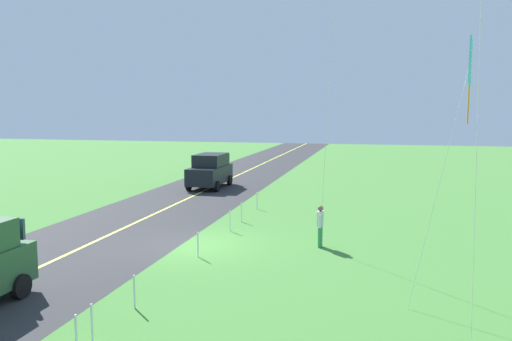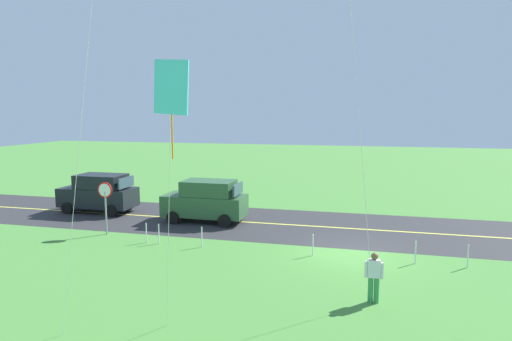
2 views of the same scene
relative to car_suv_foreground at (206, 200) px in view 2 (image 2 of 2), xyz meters
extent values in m
cube|color=#478438|center=(-7.76, 3.65, -1.20)|extent=(120.00, 120.00, 0.10)
cube|color=#2D2D30|center=(-7.76, -0.35, -1.15)|extent=(120.00, 7.00, 0.00)
cube|color=#E5E04C|center=(-7.76, -0.35, -1.15)|extent=(120.00, 0.16, 0.00)
cube|color=#2D5633|center=(0.08, 0.00, -0.26)|extent=(4.40, 1.90, 1.10)
cube|color=#2D5633|center=(-0.17, 0.00, 0.69)|extent=(2.73, 1.75, 0.80)
cube|color=#334756|center=(0.91, 0.00, 0.69)|extent=(0.10, 1.62, 0.64)
cube|color=#334756|center=(-1.79, 0.00, 0.69)|extent=(0.10, 1.62, 0.60)
cylinder|color=black|center=(1.51, 0.95, -0.81)|extent=(0.68, 0.22, 0.68)
cylinder|color=black|center=(1.51, -0.95, -0.81)|extent=(0.68, 0.22, 0.68)
cylinder|color=black|center=(-1.35, 0.95, -0.81)|extent=(0.68, 0.22, 0.68)
cylinder|color=black|center=(-1.35, -0.95, -0.81)|extent=(0.68, 0.22, 0.68)
cube|color=black|center=(7.01, -0.65, -0.26)|extent=(4.40, 1.90, 1.10)
cube|color=black|center=(6.76, -0.65, 0.69)|extent=(2.73, 1.75, 0.80)
cube|color=#334756|center=(7.84, -0.65, 0.69)|extent=(0.10, 1.62, 0.64)
cube|color=#334756|center=(5.14, -0.65, 0.69)|extent=(0.10, 1.62, 0.60)
cylinder|color=black|center=(8.44, 0.30, -0.81)|extent=(0.68, 0.22, 0.68)
cylinder|color=black|center=(8.44, -1.60, -0.81)|extent=(0.68, 0.22, 0.68)
cylinder|color=black|center=(5.58, 0.30, -0.81)|extent=(0.68, 0.22, 0.68)
cylinder|color=black|center=(5.58, -1.60, -0.81)|extent=(0.68, 0.22, 0.68)
cylinder|color=gray|center=(3.79, 3.55, -0.10)|extent=(0.08, 0.08, 2.10)
cylinder|color=red|center=(3.79, 3.55, 1.02)|extent=(0.76, 0.04, 0.76)
cylinder|color=white|center=(3.79, 3.57, 1.02)|extent=(0.62, 0.01, 0.62)
cylinder|color=#338C4C|center=(-8.70, 8.40, -0.74)|extent=(0.16, 0.16, 0.82)
cylinder|color=#338C4C|center=(-8.52, 8.40, -0.74)|extent=(0.16, 0.16, 0.82)
cube|color=silver|center=(-8.61, 8.40, -0.05)|extent=(0.36, 0.22, 0.56)
cylinder|color=silver|center=(-8.85, 8.40, -0.10)|extent=(0.10, 0.10, 0.52)
cylinder|color=silver|center=(-8.37, 8.40, -0.10)|extent=(0.10, 0.10, 0.52)
sphere|color=brown|center=(-8.61, 8.40, 0.34)|extent=(0.22, 0.22, 0.22)
cylinder|color=silver|center=(-7.91, 8.73, 5.62)|extent=(1.41, 0.68, 13.54)
cylinder|color=silver|center=(-3.51, 12.01, 2.06)|extent=(0.96, 1.41, 6.43)
cube|color=#4CD8D8|center=(-3.98, 12.71, 5.27)|extent=(0.96, 0.22, 1.25)
cylinder|color=orange|center=(-3.98, 12.71, 4.37)|extent=(0.04, 0.04, 1.40)
cylinder|color=silver|center=(-1.40, 12.51, 3.79)|extent=(1.68, 0.10, 9.88)
cylinder|color=silver|center=(-12.14, 4.35, -0.70)|extent=(0.05, 0.05, 0.90)
cylinder|color=silver|center=(-10.26, 4.35, -0.70)|extent=(0.05, 0.05, 0.90)
cylinder|color=silver|center=(-6.27, 4.35, -0.70)|extent=(0.05, 0.05, 0.90)
cylinder|color=silver|center=(-1.41, 4.35, -0.70)|extent=(0.05, 0.05, 0.90)
cylinder|color=silver|center=(0.64, 4.35, -0.70)|extent=(0.05, 0.05, 0.90)
cylinder|color=silver|center=(1.25, 4.35, -0.70)|extent=(0.05, 0.05, 0.90)
camera|label=1|loc=(10.45, 10.47, 4.04)|focal=36.06mm
camera|label=2|loc=(-8.21, 21.90, 4.72)|focal=30.88mm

